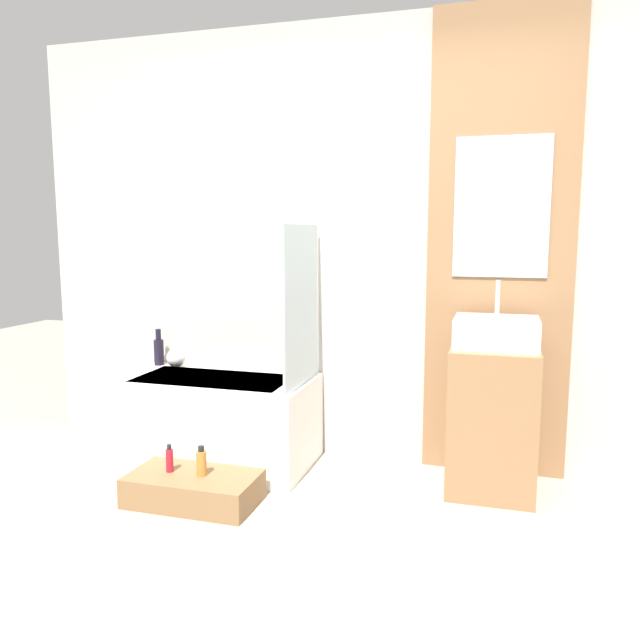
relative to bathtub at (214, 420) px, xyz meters
The scene contains 12 objects.
ground_plane 1.46m from the bathtub, 57.05° to the right, with size 12.00×12.00×0.00m, color #A39989.
wall_tiled_back 1.35m from the bathtub, 25.44° to the left, with size 4.20×0.06×2.60m, color #B7B2A8.
wall_wood_accent 1.95m from the bathtub, 11.26° to the left, with size 0.80×0.04×2.60m.
bathtub is the anchor object (origin of this frame).
glass_shower_screen 0.90m from the bathtub, ahead, with size 0.01×0.60×0.91m, color silver.
wooden_step_bench 0.61m from the bathtub, 75.09° to the right, with size 0.66×0.36×0.15m, color olive.
vanity_cabinet 1.62m from the bathtub, ahead, with size 0.45×0.49×0.78m, color #8E6642.
sink 1.72m from the bathtub, ahead, with size 0.43×0.34×0.34m.
vase_tall_dark 0.66m from the bathtub, 154.50° to the left, with size 0.06×0.06×0.24m.
vase_round_light 0.53m from the bathtub, 149.89° to the left, with size 0.12×0.12×0.12m, color silver.
bottle_soap_primary 0.56m from the bathtub, 88.34° to the right, with size 0.04×0.04×0.15m.
bottle_soap_secondary 0.59m from the bathtub, 70.44° to the right, with size 0.05×0.05×0.16m.
Camera 1 is at (0.85, -2.09, 1.39)m, focal length 35.00 mm.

